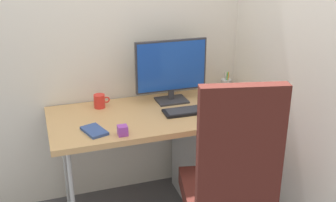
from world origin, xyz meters
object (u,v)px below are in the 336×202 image
object	(u,v)px
mouse	(244,102)
coffee_mug	(100,101)
keyboard	(198,110)
notebook	(94,131)
pen_holder	(226,85)
monitor	(171,69)
desk_clamp_accessory	(123,130)
office_chair	(230,183)
filing_cabinet	(212,156)

from	to	relation	value
mouse	coffee_mug	bearing A→B (deg)	147.46
keyboard	notebook	distance (m)	0.73
keyboard	pen_holder	bearing A→B (deg)	40.84
pen_holder	monitor	bearing A→B (deg)	-172.26
mouse	desk_clamp_accessory	xyz separation A→B (m)	(-0.91, -0.19, 0.01)
office_chair	coffee_mug	distance (m)	1.07
desk_clamp_accessory	pen_holder	bearing A→B (deg)	28.70
desk_clamp_accessory	office_chair	bearing A→B (deg)	-39.42
mouse	notebook	world-z (taller)	mouse
filing_cabinet	notebook	xyz separation A→B (m)	(-0.88, -0.20, 0.44)
pen_holder	coffee_mug	xyz separation A→B (m)	(-0.97, -0.03, -0.00)
filing_cabinet	monitor	xyz separation A→B (m)	(-0.27, 0.14, 0.67)
office_chair	desk_clamp_accessory	distance (m)	0.69
office_chair	keyboard	bearing A→B (deg)	84.40
monitor	mouse	world-z (taller)	monitor
monitor	pen_holder	distance (m)	0.51
office_chair	desk_clamp_accessory	xyz separation A→B (m)	(-0.51, 0.42, 0.21)
mouse	monitor	bearing A→B (deg)	135.12
pen_holder	desk_clamp_accessory	bearing A→B (deg)	-151.30
keyboard	pen_holder	distance (m)	0.47
notebook	coffee_mug	size ratio (longest dim) A/B	1.61
coffee_mug	pen_holder	bearing A→B (deg)	1.81
monitor	coffee_mug	xyz separation A→B (m)	(-0.51, 0.03, -0.19)
mouse	coffee_mug	world-z (taller)	coffee_mug
monitor	notebook	world-z (taller)	monitor
office_chair	monitor	xyz separation A→B (m)	(-0.05, 0.86, 0.42)
notebook	coffee_mug	xyz separation A→B (m)	(0.10, 0.38, 0.04)
office_chair	mouse	bearing A→B (deg)	56.34
office_chair	notebook	distance (m)	0.85
office_chair	mouse	distance (m)	0.76
monitor	desk_clamp_accessory	size ratio (longest dim) A/B	8.62
monitor	filing_cabinet	bearing A→B (deg)	-27.63
monitor	keyboard	bearing A→B (deg)	-65.52
mouse	coffee_mug	size ratio (longest dim) A/B	0.90
filing_cabinet	keyboard	world-z (taller)	keyboard
office_chair	notebook	bearing A→B (deg)	142.30
filing_cabinet	pen_holder	bearing A→B (deg)	47.50
filing_cabinet	desk_clamp_accessory	size ratio (longest dim) A/B	10.94
office_chair	monitor	distance (m)	0.95
filing_cabinet	notebook	bearing A→B (deg)	-167.07
mouse	pen_holder	world-z (taller)	pen_holder
office_chair	pen_holder	distance (m)	1.03
monitor	mouse	distance (m)	0.56
office_chair	filing_cabinet	xyz separation A→B (m)	(0.22, 0.71, -0.25)
coffee_mug	monitor	bearing A→B (deg)	-3.63
office_chair	keyboard	xyz separation A→B (m)	(0.06, 0.61, 0.19)
keyboard	coffee_mug	size ratio (longest dim) A/B	4.33
pen_holder	office_chair	bearing A→B (deg)	-114.23
filing_cabinet	mouse	bearing A→B (deg)	-29.80
monitor	keyboard	world-z (taller)	monitor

